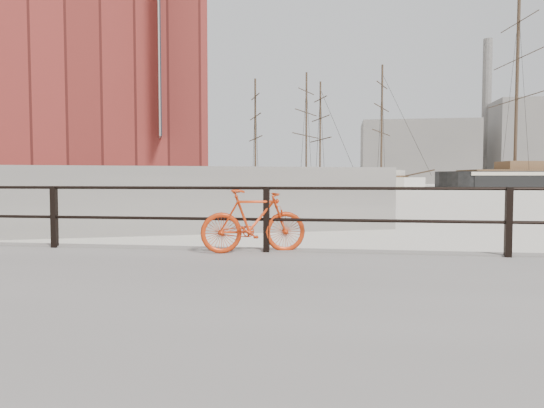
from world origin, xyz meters
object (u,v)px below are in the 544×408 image
at_px(schooner_mid, 342,187).
at_px(schooner_left, 288,188).
at_px(workboat_near, 88,196).
at_px(bicycle, 254,221).
at_px(workboat_far, 82,192).

height_order(schooner_mid, schooner_left, schooner_mid).
height_order(schooner_left, workboat_near, schooner_left).
distance_m(schooner_mid, schooner_left, 11.58).
relative_size(schooner_left, workboat_near, 2.11).
distance_m(bicycle, schooner_mid, 80.02).
bearing_deg(schooner_left, workboat_near, -128.87).
xyz_separation_m(workboat_near, workboat_far, (-6.23, 10.09, 0.00)).
distance_m(bicycle, workboat_near, 38.37).
xyz_separation_m(bicycle, workboat_near, (-20.50, 32.42, -0.83)).
xyz_separation_m(schooner_left, workboat_far, (-19.53, -30.09, 0.00)).
height_order(schooner_mid, workboat_near, schooner_mid).
bearing_deg(bicycle, workboat_near, 104.03).
xyz_separation_m(bicycle, schooner_left, (-7.20, 72.60, -0.83)).
relative_size(schooner_left, workboat_far, 2.22).
bearing_deg(schooner_left, bicycle, -104.89).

